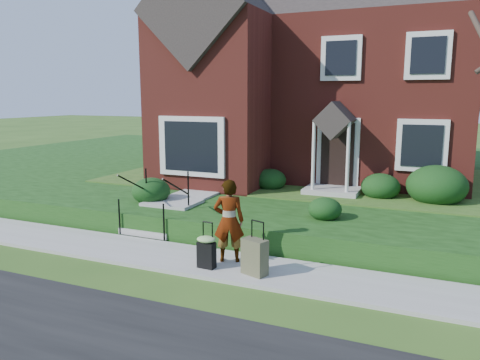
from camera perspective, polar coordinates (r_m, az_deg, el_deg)
The scene contains 10 objects.
ground at distance 9.93m, azimuth -2.69°, elevation -10.42°, with size 120.00×120.00×0.00m, color #2D5119.
sidewalk at distance 9.92m, azimuth -2.69°, elevation -10.21°, with size 60.00×1.60×0.08m, color #9E9B93.
terrace at distance 19.51m, azimuth 22.72°, elevation -0.03°, with size 44.00×20.00×0.60m, color #16380F.
walkway at distance 15.16m, azimuth -2.92°, elevation -0.71°, with size 1.20×6.00×0.06m, color #9E9B93.
main_house at distance 18.55m, azimuth 10.18°, elevation 15.51°, with size 10.40×10.20×9.40m.
front_steps at distance 12.51m, azimuth -9.33°, elevation -3.92°, with size 1.40×2.02×1.50m.
foundation_shrubs at distance 13.84m, azimuth 9.22°, elevation -0.05°, with size 9.61×4.45×1.14m.
woman at distance 9.71m, azimuth -1.36°, elevation -4.98°, with size 0.64×0.42×1.74m, color #999999.
suitcase_black at distance 9.51m, azimuth -4.11°, elevation -8.53°, with size 0.41×0.35×0.95m.
suitcase_olive at distance 9.16m, azimuth 1.80°, elevation -9.34°, with size 0.55×0.42×1.06m.
Camera 1 is at (4.10, -8.34, 3.50)m, focal length 35.00 mm.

